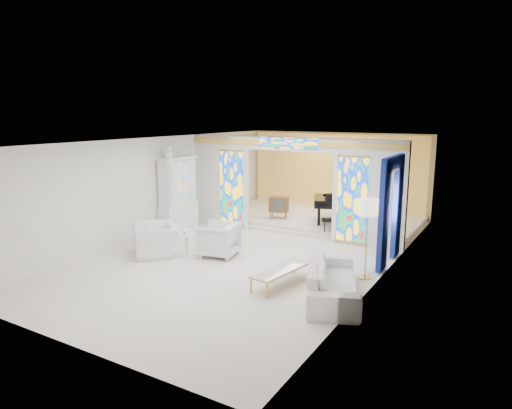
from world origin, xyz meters
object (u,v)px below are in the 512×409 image
Objects in this scene: armchair_right at (219,240)px; coffee_table at (282,270)px; sofa at (332,280)px; tv_console at (279,204)px; china_cabinet at (178,195)px; grand_piano at (338,201)px; armchair_left at (156,240)px.

coffee_table is (2.38, -1.02, -0.10)m from armchair_right.
sofa is (3.58, -1.10, -0.07)m from armchair_right.
tv_console reaches higher than sofa.
grand_piano is (4.15, 3.15, -0.31)m from china_cabinet.
china_cabinet is at bearing 153.36° from coffee_table.
sofa is at bearing -71.47° from tv_console.
tv_console is at bearing 118.22° from coffee_table.
armchair_right is 4.90m from grand_piano.
sofa reaches higher than coffee_table.
sofa is 6.45m from tv_console.
china_cabinet is at bearing -132.41° from armchair_right.
tv_console is (-2.71, 5.04, 0.32)m from coffee_table.
armchair_right is 0.56× the size of coffee_table.
tv_console is (-0.32, 4.03, 0.22)m from armchair_right.
armchair_left reaches higher than sofa.
coffee_table is (-1.20, 0.08, -0.02)m from sofa.
china_cabinet reaches higher than grand_piano.
armchair_right is at bearing 156.87° from coffee_table.
armchair_right is 2.59m from coffee_table.
coffee_table is 5.73m from tv_console.
china_cabinet reaches higher than armchair_left.
armchair_left is 0.49× the size of sofa.
grand_piano is at bearing 148.60° from armchair_right.
coffee_table is at bearing 63.61° from sofa.
armchair_left is at bearing -142.47° from grand_piano.
tv_console is at bearing 48.52° from china_cabinet.
armchair_left is 5.12m from sofa.
armchair_right is 3.75m from sofa.
armchair_left is 1.69m from armchair_right.
sofa is 6.09m from grand_piano.
armchair_left is 0.71× the size of coffee_table.
coffee_table is at bearing -80.58° from tv_console.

